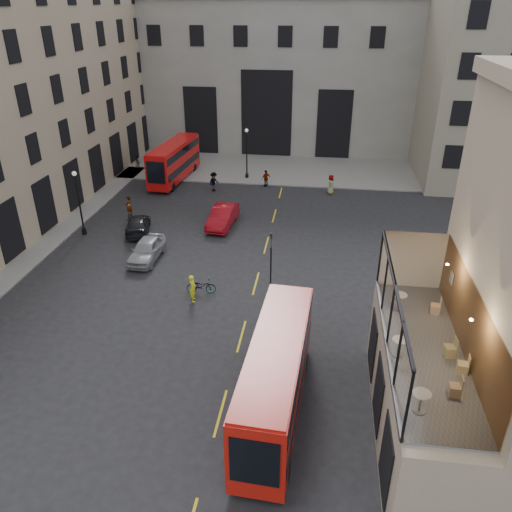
# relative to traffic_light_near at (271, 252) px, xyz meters

# --- Properties ---
(ground) EXTENTS (140.00, 140.00, 0.00)m
(ground) POSITION_rel_traffic_light_near_xyz_m (1.00, -12.00, -2.42)
(ground) COLOR black
(ground) RESTS_ON ground
(host_frontage) EXTENTS (3.00, 11.00, 4.50)m
(host_frontage) POSITION_rel_traffic_light_near_xyz_m (7.50, -12.00, -0.17)
(host_frontage) COLOR tan
(host_frontage) RESTS_ON ground
(cafe_floor) EXTENTS (3.00, 10.00, 0.10)m
(cafe_floor) POSITION_rel_traffic_light_near_xyz_m (7.50, -12.00, 2.12)
(cafe_floor) COLOR slate
(cafe_floor) RESTS_ON host_frontage
(gateway) EXTENTS (35.00, 10.60, 18.00)m
(gateway) POSITION_rel_traffic_light_near_xyz_m (-4.00, 35.99, 6.96)
(gateway) COLOR #9A978F
(gateway) RESTS_ON ground
(building_right) EXTENTS (16.60, 18.60, 20.00)m
(building_right) POSITION_rel_traffic_light_near_xyz_m (21.00, 27.97, 7.97)
(building_right) COLOR gray
(building_right) RESTS_ON ground
(pavement_far) EXTENTS (40.00, 12.00, 0.12)m
(pavement_far) POSITION_rel_traffic_light_near_xyz_m (-5.00, 26.00, -2.36)
(pavement_far) COLOR slate
(pavement_far) RESTS_ON ground
(traffic_light_near) EXTENTS (0.16, 0.20, 3.80)m
(traffic_light_near) POSITION_rel_traffic_light_near_xyz_m (0.00, 0.00, 0.00)
(traffic_light_near) COLOR black
(traffic_light_near) RESTS_ON ground
(traffic_light_far) EXTENTS (0.16, 0.20, 3.80)m
(traffic_light_far) POSITION_rel_traffic_light_near_xyz_m (-14.00, 16.00, 0.00)
(traffic_light_far) COLOR black
(traffic_light_far) RESTS_ON ground
(street_lamp_a) EXTENTS (0.36, 0.36, 5.33)m
(street_lamp_a) POSITION_rel_traffic_light_near_xyz_m (-16.00, 6.00, -0.03)
(street_lamp_a) COLOR black
(street_lamp_a) RESTS_ON ground
(street_lamp_b) EXTENTS (0.36, 0.36, 5.33)m
(street_lamp_b) POSITION_rel_traffic_light_near_xyz_m (-5.00, 22.00, -0.03)
(street_lamp_b) COLOR black
(street_lamp_b) RESTS_ON ground
(bus_near) EXTENTS (2.80, 10.03, 3.96)m
(bus_near) POSITION_rel_traffic_light_near_xyz_m (1.50, -11.55, -0.20)
(bus_near) COLOR #B9150C
(bus_near) RESTS_ON ground
(bus_far) EXTENTS (3.04, 9.98, 3.92)m
(bus_far) POSITION_rel_traffic_light_near_xyz_m (-12.46, 20.52, -0.22)
(bus_far) COLOR red
(bus_far) RESTS_ON ground
(car_a) EXTENTS (1.93, 4.58, 1.55)m
(car_a) POSITION_rel_traffic_light_near_xyz_m (-9.43, 2.45, -1.65)
(car_a) COLOR gray
(car_a) RESTS_ON ground
(car_b) EXTENTS (2.12, 5.13, 1.65)m
(car_b) POSITION_rel_traffic_light_near_xyz_m (-5.11, 9.29, -1.60)
(car_b) COLOR #9B0914
(car_b) RESTS_ON ground
(car_c) EXTENTS (2.95, 4.82, 1.31)m
(car_c) POSITION_rel_traffic_light_near_xyz_m (-11.76, 7.06, -1.77)
(car_c) COLOR black
(car_c) RESTS_ON ground
(bicycle) EXTENTS (1.98, 0.90, 1.00)m
(bicycle) POSITION_rel_traffic_light_near_xyz_m (-4.37, -1.66, -1.92)
(bicycle) COLOR gray
(bicycle) RESTS_ON ground
(cyclist) EXTENTS (0.59, 0.76, 1.83)m
(cyclist) POSITION_rel_traffic_light_near_xyz_m (-4.65, -2.67, -1.51)
(cyclist) COLOR #FBFF1A
(cyclist) RESTS_ON ground
(pedestrian_a) EXTENTS (0.91, 0.80, 1.57)m
(pedestrian_a) POSITION_rel_traffic_light_near_xyz_m (-17.57, 23.23, -1.64)
(pedestrian_a) COLOR gray
(pedestrian_a) RESTS_ON ground
(pedestrian_b) EXTENTS (1.23, 1.44, 1.93)m
(pedestrian_b) POSITION_rel_traffic_light_near_xyz_m (-7.66, 17.63, -1.46)
(pedestrian_b) COLOR gray
(pedestrian_b) RESTS_ON ground
(pedestrian_c) EXTENTS (1.04, 0.96, 1.72)m
(pedestrian_c) POSITION_rel_traffic_light_near_xyz_m (-2.67, 19.74, -1.57)
(pedestrian_c) COLOR gray
(pedestrian_c) RESTS_ON ground
(pedestrian_d) EXTENTS (0.72, 1.00, 1.92)m
(pedestrian_d) POSITION_rel_traffic_light_near_xyz_m (3.90, 18.43, -1.47)
(pedestrian_d) COLOR gray
(pedestrian_d) RESTS_ON ground
(pedestrian_e) EXTENTS (0.66, 0.79, 1.86)m
(pedestrian_e) POSITION_rel_traffic_light_near_xyz_m (-13.66, 10.14, -1.50)
(pedestrian_e) COLOR gray
(pedestrian_e) RESTS_ON ground
(cafe_table_near) EXTENTS (0.63, 0.63, 0.79)m
(cafe_table_near) POSITION_rel_traffic_light_near_xyz_m (6.76, -15.52, 2.70)
(cafe_table_near) COLOR silver
(cafe_table_near) RESTS_ON cafe_floor
(cafe_table_mid) EXTENTS (0.60, 0.60, 0.75)m
(cafe_table_mid) POSITION_rel_traffic_light_near_xyz_m (6.39, -12.53, 2.67)
(cafe_table_mid) COLOR beige
(cafe_table_mid) RESTS_ON cafe_floor
(cafe_table_far) EXTENTS (0.63, 0.63, 0.79)m
(cafe_table_far) POSITION_rel_traffic_light_near_xyz_m (6.78, -9.19, 2.70)
(cafe_table_far) COLOR silver
(cafe_table_far) RESTS_ON cafe_floor
(cafe_chair_a) EXTENTS (0.42, 0.42, 0.81)m
(cafe_chair_a) POSITION_rel_traffic_light_near_xyz_m (8.12, -14.56, 2.42)
(cafe_chair_a) COLOR tan
(cafe_chair_a) RESTS_ON cafe_floor
(cafe_chair_b) EXTENTS (0.44, 0.44, 0.79)m
(cafe_chair_b) POSITION_rel_traffic_light_near_xyz_m (8.66, -13.27, 2.41)
(cafe_chair_b) COLOR #DABD7E
(cafe_chair_b) RESTS_ON cafe_floor
(cafe_chair_c) EXTENTS (0.45, 0.45, 0.83)m
(cafe_chair_c) POSITION_rel_traffic_light_near_xyz_m (8.38, -12.29, 2.43)
(cafe_chair_c) COLOR tan
(cafe_chair_c) RESTS_ON cafe_floor
(cafe_chair_d) EXTENTS (0.46, 0.46, 0.81)m
(cafe_chair_d) POSITION_rel_traffic_light_near_xyz_m (8.38, -9.28, 2.42)
(cafe_chair_d) COLOR #DDAD7F
(cafe_chair_d) RESTS_ON cafe_floor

